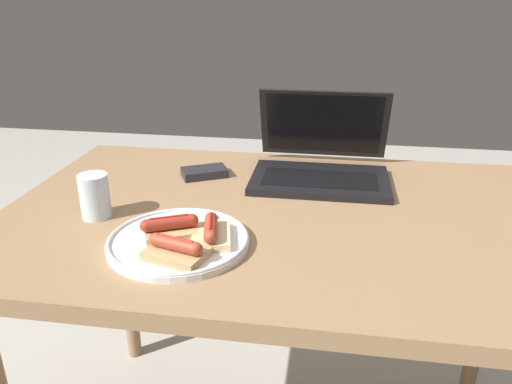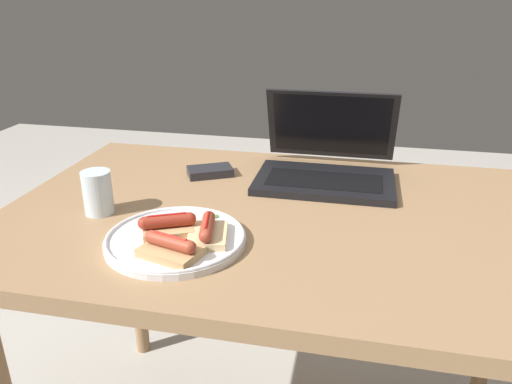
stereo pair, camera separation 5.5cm
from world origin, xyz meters
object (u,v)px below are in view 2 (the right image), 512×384
Objects in this scene: plate at (176,239)px; drinking_glass at (98,192)px; external_drive at (210,171)px; laptop at (326,164)px.

plate is 2.84× the size of drinking_glass.
drinking_glass is at bearing -149.31° from external_drive.
laptop is 0.57m from drinking_glass.
drinking_glass reaches higher than plate.
external_drive is (-0.30, -0.04, -0.03)m from laptop.
laptop is 0.31m from external_drive.
drinking_glass is (-0.47, -0.31, 0.01)m from laptop.
drinking_glass is (-0.22, 0.10, 0.04)m from plate.
external_drive reaches higher than plate.
laptop reaches higher than drinking_glass.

